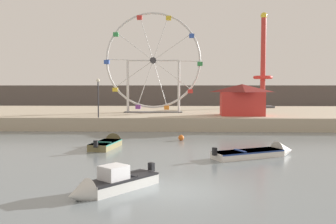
# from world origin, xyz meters

# --- Properties ---
(ground_plane) EXTENTS (240.00, 240.00, 0.00)m
(ground_plane) POSITION_xyz_m (0.00, 0.00, 0.00)
(ground_plane) COLOR slate
(quay_promenade) EXTENTS (110.00, 22.09, 1.26)m
(quay_promenade) POSITION_xyz_m (0.00, 30.67, 0.63)
(quay_promenade) COLOR #B7A88E
(quay_promenade) RESTS_ON ground_plane
(distant_town_skyline) EXTENTS (140.00, 3.00, 4.40)m
(distant_town_skyline) POSITION_xyz_m (0.00, 52.01, 2.20)
(distant_town_skyline) COLOR #564C47
(distant_town_skyline) RESTS_ON ground_plane
(motorboat_pale_grey) EXTENTS (3.46, 3.91, 1.31)m
(motorboat_pale_grey) POSITION_xyz_m (-2.38, -0.23, 0.33)
(motorboat_pale_grey) COLOR silver
(motorboat_pale_grey) RESTS_ON ground_plane
(motorboat_white_red_stripe) EXTENTS (5.51, 3.55, 1.25)m
(motorboat_white_red_stripe) POSITION_xyz_m (5.34, 7.70, 0.22)
(motorboat_white_red_stripe) COLOR silver
(motorboat_white_red_stripe) RESTS_ON ground_plane
(motorboat_olive_wood) EXTENTS (1.93, 4.22, 1.23)m
(motorboat_olive_wood) POSITION_xyz_m (-4.51, 10.96, 0.24)
(motorboat_olive_wood) COLOR olive
(motorboat_olive_wood) RESTS_ON ground_plane
(ferris_wheel_white_frame) EXTENTS (11.03, 1.20, 11.19)m
(ferris_wheel_white_frame) POSITION_xyz_m (-2.60, 27.42, 6.88)
(ferris_wheel_white_frame) COLOR silver
(ferris_wheel_white_frame) RESTS_ON quay_promenade
(drop_tower_red_tower) EXTENTS (2.80, 2.80, 13.12)m
(drop_tower_red_tower) POSITION_xyz_m (11.94, 37.87, 6.36)
(drop_tower_red_tower) COLOR #BC332D
(drop_tower_red_tower) RESTS_ON quay_promenade
(carnival_booth_red_striped) EXTENTS (4.83, 3.86, 3.16)m
(carnival_booth_red_striped) POSITION_xyz_m (6.68, 23.42, 2.90)
(carnival_booth_red_striped) COLOR red
(carnival_booth_red_striped) RESTS_ON quay_promenade
(promenade_lamp_near) EXTENTS (0.32, 0.32, 3.65)m
(promenade_lamp_near) POSITION_xyz_m (-7.27, 20.22, 3.67)
(promenade_lamp_near) COLOR #2D2D33
(promenade_lamp_near) RESTS_ON quay_promenade
(mooring_buoy_orange) EXTENTS (0.44, 0.44, 0.44)m
(mooring_buoy_orange) POSITION_xyz_m (0.49, 14.06, 0.22)
(mooring_buoy_orange) COLOR orange
(mooring_buoy_orange) RESTS_ON ground_plane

